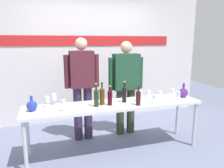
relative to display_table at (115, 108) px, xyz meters
The scene contains 21 objects.
ground_plane 0.69m from the display_table, ahead, with size 10.00×10.00×0.00m, color slate.
back_wall 1.76m from the display_table, 90.00° to the left, with size 4.98×0.11×3.00m.
display_table is the anchor object (origin of this frame).
decanter_blue_left 1.16m from the display_table, behind, with size 0.14×0.14×0.21m.
decanter_blue_right 1.20m from the display_table, ahead, with size 0.15×0.15×0.24m.
presenter_left 0.74m from the display_table, 124.48° to the left, with size 0.57×0.22×1.71m.
presenter_right 0.73m from the display_table, 55.52° to the left, with size 0.64×0.22×1.66m.
wine_bottle_0 0.36m from the display_table, behind, with size 0.07×0.07×0.34m.
wine_bottle_1 0.21m from the display_table, 155.04° to the right, with size 0.07×0.07×0.29m.
wine_bottle_2 0.39m from the display_table, 30.25° to the right, with size 0.07×0.07×0.30m.
wine_bottle_3 0.28m from the display_table, behind, with size 0.07×0.07×0.33m.
wine_bottle_4 0.26m from the display_table, 12.37° to the left, with size 0.07×0.07×0.32m.
wine_glass_left_0 0.90m from the display_table, 165.93° to the left, with size 0.07×0.07×0.16m.
wine_glass_left_1 0.79m from the display_table, behind, with size 0.06×0.06×0.16m.
wine_glass_left_2 0.98m from the display_table, behind, with size 0.06×0.06×0.16m.
wine_glass_right_0 1.02m from the display_table, ahead, with size 0.06×0.06×0.15m.
wine_glass_right_1 0.77m from the display_table, ahead, with size 0.07×0.07×0.14m.
wine_glass_right_2 0.44m from the display_table, ahead, with size 0.06×0.06×0.17m.
wine_glass_right_3 0.60m from the display_table, 18.49° to the right, with size 0.06×0.06×0.14m.
wine_glass_right_4 0.98m from the display_table, 11.08° to the right, with size 0.07×0.07×0.16m.
wine_glass_right_5 0.66m from the display_table, 13.65° to the left, with size 0.07×0.07×0.13m.
Camera 1 is at (-0.96, -2.89, 1.67)m, focal length 34.34 mm.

